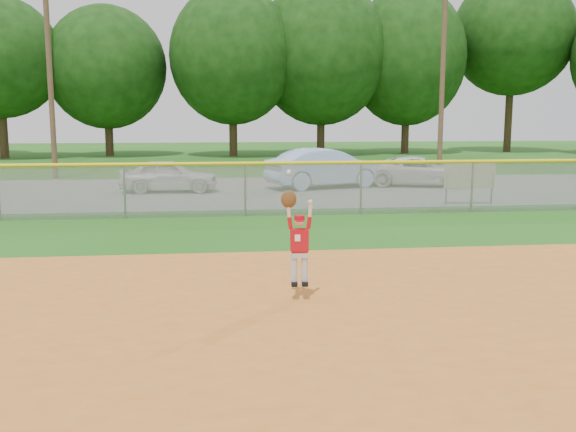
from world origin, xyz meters
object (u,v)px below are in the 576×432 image
object	(u,v)px
sponsor_sign	(470,175)
car_white_b	(420,171)
car_blue	(326,168)
ballplayer	(298,239)
car_white_a	(169,176)

from	to	relation	value
sponsor_sign	car_white_b	bearing A→B (deg)	88.07
car_blue	sponsor_sign	bearing A→B (deg)	-162.42
sponsor_sign	ballplayer	size ratio (longest dim) A/B	0.92
car_white_a	car_blue	distance (m)	6.04
car_white_a	car_blue	bearing A→B (deg)	-81.06
car_blue	car_white_b	xyz separation A→B (m)	(3.85, 0.21, -0.18)
car_blue	ballplayer	distance (m)	15.49
car_white_a	sponsor_sign	distance (m)	10.68
car_white_a	car_white_b	distance (m)	9.90
ballplayer	sponsor_sign	bearing A→B (deg)	55.60
car_white_b	ballplayer	size ratio (longest dim) A/B	2.36
car_blue	sponsor_sign	size ratio (longest dim) A/B	2.86
sponsor_sign	car_white_a	bearing A→B (deg)	154.87
car_white_b	sponsor_sign	bearing A→B (deg)	-166.77
car_blue	ballplayer	size ratio (longest dim) A/B	2.62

